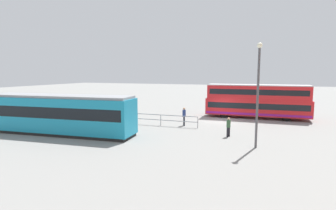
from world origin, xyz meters
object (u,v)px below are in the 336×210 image
object	(u,v)px
tram_yellow	(59,114)
pedestrian_crossing	(228,126)
pedestrian_near_railing	(184,115)
info_sign	(108,107)
street_lamp	(258,88)
double_decker_bus	(257,101)

from	to	relation	value
tram_yellow	pedestrian_crossing	distance (m)	14.07
pedestrian_near_railing	tram_yellow	bearing A→B (deg)	38.68
info_sign	tram_yellow	bearing A→B (deg)	82.04
pedestrian_near_railing	pedestrian_crossing	distance (m)	5.58
info_sign	street_lamp	bearing A→B (deg)	163.43
tram_yellow	street_lamp	bearing A→B (deg)	-174.57
info_sign	street_lamp	world-z (taller)	street_lamp
double_decker_bus	tram_yellow	world-z (taller)	double_decker_bus
double_decker_bus	pedestrian_crossing	world-z (taller)	double_decker_bus
pedestrian_crossing	info_sign	bearing A→B (deg)	-8.64
double_decker_bus	info_sign	size ratio (longest dim) A/B	4.65
info_sign	pedestrian_near_railing	bearing A→B (deg)	-172.08
tram_yellow	pedestrian_near_railing	world-z (taller)	tram_yellow
tram_yellow	pedestrian_crossing	world-z (taller)	tram_yellow
pedestrian_crossing	street_lamp	bearing A→B (deg)	131.75
pedestrian_crossing	tram_yellow	bearing A→B (deg)	16.53
pedestrian_crossing	street_lamp	size ratio (longest dim) A/B	0.22
tram_yellow	street_lamp	size ratio (longest dim) A/B	1.86
tram_yellow	pedestrian_crossing	bearing A→B (deg)	-163.47
info_sign	pedestrian_crossing	bearing A→B (deg)	171.36
info_sign	street_lamp	distance (m)	15.71
double_decker_bus	info_sign	bearing A→B (deg)	29.85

